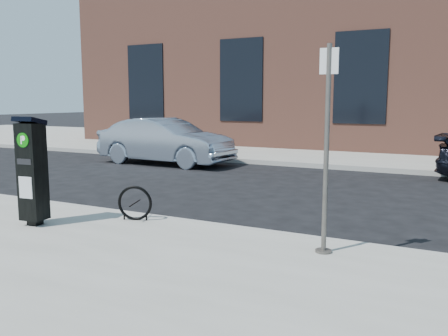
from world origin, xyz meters
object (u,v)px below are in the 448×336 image
Objects in this scene: parking_kiosk at (32,170)px; bike_rack at (135,203)px; car_silver at (165,141)px; sign_pole at (326,152)px.

parking_kiosk reaches higher than bike_rack.
car_silver is at bearing 101.58° from bike_rack.
sign_pole is 4.57× the size of bike_rack.
bike_rack is 0.13× the size of car_silver.
bike_rack is at bearing 174.95° from sign_pole.
sign_pole is 0.57× the size of car_silver.
sign_pole reaches higher than bike_rack.
sign_pole is at bearing -132.39° from car_silver.
bike_rack is (-3.28, 0.24, -1.05)m from sign_pole.
sign_pole is 10.46m from car_silver.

